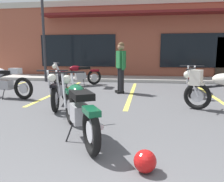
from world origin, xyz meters
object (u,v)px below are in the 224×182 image
object	(u,v)px
motorcycle_black_cruiser	(78,75)
motorcycle_orange_scrambler	(191,80)
person_near_building	(121,65)
helmet_on_pavement	(145,161)
motorcycle_cream_vintage	(60,87)
motorcycle_blue_standard	(0,80)
motorcycle_foreground_classic	(78,108)
parking_lot_lamp_post	(41,10)

from	to	relation	value
motorcycle_black_cruiser	motorcycle_orange_scrambler	bearing A→B (deg)	-14.83
person_near_building	helmet_on_pavement	size ratio (longest dim) A/B	6.44
motorcycle_black_cruiser	motorcycle_cream_vintage	distance (m)	3.43
motorcycle_blue_standard	motorcycle_orange_scrambler	distance (m)	6.01
motorcycle_black_cruiser	person_near_building	xyz separation A→B (m)	(1.90, -1.36, 0.49)
motorcycle_cream_vintage	motorcycle_black_cruiser	bearing A→B (deg)	99.45
motorcycle_black_cruiser	motorcycle_cream_vintage	bearing A→B (deg)	-80.55
motorcycle_foreground_classic	helmet_on_pavement	xyz separation A→B (m)	(1.07, -0.98, -0.33)
motorcycle_orange_scrambler	motorcycle_foreground_classic	bearing A→B (deg)	-120.64
motorcycle_orange_scrambler	motorcycle_cream_vintage	bearing A→B (deg)	-148.13
motorcycle_blue_standard	person_near_building	bearing A→B (deg)	20.96
motorcycle_foreground_classic	motorcycle_blue_standard	distance (m)	4.24
motorcycle_orange_scrambler	helmet_on_pavement	bearing A→B (deg)	-105.67
motorcycle_black_cruiser	person_near_building	world-z (taller)	person_near_building
parking_lot_lamp_post	motorcycle_foreground_classic	bearing A→B (deg)	-60.87
motorcycle_foreground_classic	motorcycle_cream_vintage	distance (m)	2.31
motorcycle_cream_vintage	helmet_on_pavement	distance (m)	3.72
motorcycle_blue_standard	parking_lot_lamp_post	xyz separation A→B (m)	(-0.34, 3.73, 2.67)
motorcycle_foreground_classic	parking_lot_lamp_post	xyz separation A→B (m)	(-3.59, 6.45, 2.73)
motorcycle_foreground_classic	person_near_building	world-z (taller)	person_near_building
motorcycle_blue_standard	motorcycle_black_cruiser	bearing A→B (deg)	59.59
motorcycle_cream_vintage	helmet_on_pavement	size ratio (longest dim) A/B	8.02
motorcycle_black_cruiser	parking_lot_lamp_post	xyz separation A→B (m)	(-1.92, 1.03, 2.73)
motorcycle_foreground_classic	helmet_on_pavement	world-z (taller)	motorcycle_foreground_classic
motorcycle_orange_scrambler	motorcycle_cream_vintage	xyz separation A→B (m)	(-3.65, -2.27, 0.00)
motorcycle_blue_standard	motorcycle_cream_vintage	distance (m)	2.26
motorcycle_orange_scrambler	motorcycle_blue_standard	bearing A→B (deg)	-164.74
motorcycle_black_cruiser	helmet_on_pavement	size ratio (longest dim) A/B	6.67
motorcycle_foreground_classic	motorcycle_orange_scrambler	distance (m)	4.99
person_near_building	parking_lot_lamp_post	world-z (taller)	parking_lot_lamp_post
motorcycle_orange_scrambler	parking_lot_lamp_post	world-z (taller)	parking_lot_lamp_post
motorcycle_foreground_classic	motorcycle_blue_standard	size ratio (longest dim) A/B	0.90
parking_lot_lamp_post	helmet_on_pavement	bearing A→B (deg)	-57.88
motorcycle_black_cruiser	motorcycle_blue_standard	bearing A→B (deg)	-120.41
motorcycle_blue_standard	motorcycle_orange_scrambler	bearing A→B (deg)	15.26
motorcycle_blue_standard	person_near_building	world-z (taller)	person_near_building
person_near_building	motorcycle_black_cruiser	bearing A→B (deg)	144.32
motorcycle_foreground_classic	person_near_building	size ratio (longest dim) A/B	1.13
motorcycle_foreground_classic	person_near_building	distance (m)	4.08
motorcycle_black_cruiser	motorcycle_blue_standard	xyz separation A→B (m)	(-1.58, -2.70, 0.07)
motorcycle_black_cruiser	motorcycle_orange_scrambler	xyz separation A→B (m)	(4.21, -1.12, 0.00)
helmet_on_pavement	parking_lot_lamp_post	distance (m)	9.28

